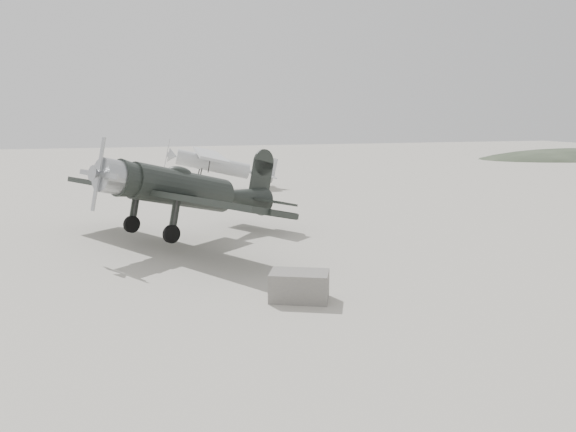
# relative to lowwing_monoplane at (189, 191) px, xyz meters

# --- Properties ---
(ground) EXTENTS (160.00, 160.00, 0.00)m
(ground) POSITION_rel_lowwing_monoplane_xyz_m (2.06, -6.73, -2.17)
(ground) COLOR gray
(ground) RESTS_ON ground
(hill_northeast) EXTENTS (32.00, 16.00, 5.20)m
(hill_northeast) POSITION_rel_lowwing_monoplane_xyz_m (52.06, 33.27, -2.17)
(hill_northeast) COLOR #2F3828
(hill_northeast) RESTS_ON ground
(lowwing_monoplane) EXTENTS (10.04, 12.02, 4.10)m
(lowwing_monoplane) POSITION_rel_lowwing_monoplane_xyz_m (0.00, 0.00, 0.00)
(lowwing_monoplane) COLOR black
(lowwing_monoplane) RESTS_ON ground
(highwing_monoplane) EXTENTS (7.95, 11.19, 3.17)m
(highwing_monoplane) POSITION_rel_lowwing_monoplane_xyz_m (4.07, 16.56, -0.19)
(highwing_monoplane) COLOR #A6A9AC
(highwing_monoplane) RESTS_ON ground
(equipment_block) EXTENTS (1.96, 1.65, 0.84)m
(equipment_block) POSITION_rel_lowwing_monoplane_xyz_m (2.03, -8.73, -1.75)
(equipment_block) COLOR slate
(equipment_block) RESTS_ON ground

